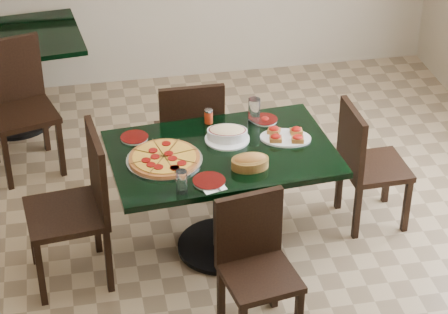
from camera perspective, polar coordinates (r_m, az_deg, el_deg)
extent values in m
plane|color=#846C4C|center=(5.58, -1.26, -7.60)|extent=(5.50, 5.50, 0.00)
cube|color=black|center=(5.36, -0.13, 0.20)|extent=(1.43, 0.98, 0.04)
cylinder|color=black|center=(5.57, -0.13, -3.06)|extent=(0.12, 0.12, 0.71)
cylinder|color=black|center=(5.78, -0.13, -5.81)|extent=(0.59, 0.59, 0.03)
cube|color=black|center=(7.04, -14.22, 7.42)|extent=(1.27, 0.98, 0.04)
cylinder|color=black|center=(7.20, -13.82, 4.72)|extent=(0.13, 0.13, 0.71)
cylinder|color=black|center=(7.36, -13.48, 2.38)|extent=(0.64, 0.64, 0.03)
cube|color=black|center=(6.10, -2.33, 1.38)|extent=(0.44, 0.44, 0.04)
cube|color=black|center=(5.81, -2.09, 2.54)|extent=(0.44, 0.04, 0.47)
cube|color=black|center=(6.41, -0.88, 0.61)|extent=(0.04, 0.04, 0.43)
cube|color=black|center=(6.10, -0.27, -1.22)|extent=(0.04, 0.04, 0.43)
cube|color=black|center=(6.37, -4.21, 0.27)|extent=(0.04, 0.04, 0.43)
cube|color=black|center=(6.05, -3.77, -1.58)|extent=(0.04, 0.04, 0.43)
cube|color=black|center=(4.93, 2.37, -7.83)|extent=(0.46, 0.46, 0.04)
cube|color=black|center=(4.91, 1.62, -4.48)|extent=(0.40, 0.11, 0.43)
cube|color=black|center=(5.14, -0.19, -8.95)|extent=(0.05, 0.05, 0.39)
cube|color=black|center=(5.24, 3.32, -8.07)|extent=(0.05, 0.05, 0.39)
cube|color=black|center=(5.89, 9.85, -0.68)|extent=(0.42, 0.42, 0.04)
cube|color=black|center=(5.70, 8.34, 1.11)|extent=(0.05, 0.41, 0.44)
cube|color=black|center=(5.94, 11.84, -3.15)|extent=(0.04, 0.04, 0.40)
cube|color=black|center=(5.82, 8.67, -3.62)|extent=(0.04, 0.04, 0.40)
cube|color=black|center=(6.21, 10.59, -1.32)|extent=(0.04, 0.04, 0.40)
cube|color=black|center=(6.09, 7.53, -1.74)|extent=(0.04, 0.04, 0.40)
cube|color=black|center=(5.35, -10.30, -3.69)|extent=(0.52, 0.52, 0.04)
cube|color=black|center=(5.22, -8.26, -0.89)|extent=(0.09, 0.47, 0.50)
cube|color=black|center=(5.65, -12.41, -4.92)|extent=(0.04, 0.04, 0.46)
cube|color=black|center=(5.68, -8.33, -4.24)|extent=(0.04, 0.04, 0.46)
cube|color=black|center=(5.33, -11.89, -7.48)|extent=(0.04, 0.04, 0.46)
cube|color=black|center=(5.36, -7.54, -6.74)|extent=(0.04, 0.04, 0.46)
cube|color=black|center=(6.49, -13.02, 2.76)|extent=(0.57, 0.57, 0.04)
cube|color=black|center=(6.55, -13.79, 5.58)|extent=(0.45, 0.16, 0.49)
cube|color=black|center=(6.41, -13.98, -0.33)|extent=(0.05, 0.05, 0.45)
cube|color=black|center=(6.48, -10.61, 0.52)|extent=(0.05, 0.05, 0.45)
cube|color=black|center=(6.81, -11.62, 2.09)|extent=(0.05, 0.05, 0.45)
cylinder|color=silver|center=(5.27, -3.91, -0.19)|extent=(0.46, 0.46, 0.01)
cylinder|color=#9D4F22|center=(5.26, -3.92, -0.08)|extent=(0.43, 0.43, 0.02)
cylinder|color=gold|center=(5.26, -3.92, 0.02)|extent=(0.38, 0.38, 0.01)
cylinder|color=silver|center=(5.47, 0.21, 1.18)|extent=(0.28, 0.28, 0.01)
ellipsoid|color=beige|center=(5.43, 0.21, 1.76)|extent=(0.25, 0.19, 0.04)
ellipsoid|color=#9B5D2B|center=(5.17, 1.71, -0.17)|extent=(0.20, 0.10, 0.08)
cylinder|color=silver|center=(5.07, -0.98, -1.60)|extent=(0.19, 0.19, 0.01)
cylinder|color=#3A0503|center=(5.06, -0.98, -1.53)|extent=(0.19, 0.19, 0.00)
cylinder|color=silver|center=(5.68, 2.69, 2.43)|extent=(0.16, 0.16, 0.01)
cylinder|color=#3A0503|center=(5.67, 2.69, 2.50)|extent=(0.16, 0.16, 0.00)
ellipsoid|color=#9E0F07|center=(5.67, 2.69, 2.52)|extent=(0.05, 0.05, 0.02)
cylinder|color=silver|center=(5.51, -5.87, 1.26)|extent=(0.17, 0.17, 0.01)
cylinder|color=#3A0503|center=(5.50, -5.88, 1.32)|extent=(0.18, 0.18, 0.00)
cube|color=white|center=(5.03, -0.78, -1.91)|extent=(0.16, 0.16, 0.00)
cube|color=silver|center=(5.03, -0.55, -1.85)|extent=(0.05, 0.12, 0.00)
cylinder|color=white|center=(5.62, 1.99, 3.04)|extent=(0.08, 0.08, 0.17)
cylinder|color=white|center=(4.96, -2.79, -1.61)|extent=(0.06, 0.06, 0.14)
cylinder|color=#B02912|center=(5.63, -1.01, 2.64)|extent=(0.05, 0.05, 0.09)
cylinder|color=silver|center=(5.61, -1.02, 3.06)|extent=(0.06, 0.06, 0.01)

